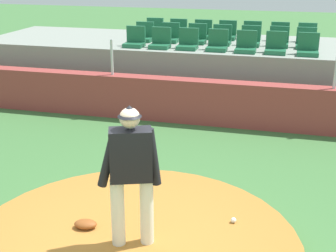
% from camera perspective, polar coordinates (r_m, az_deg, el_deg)
% --- Properties ---
extents(pitchers_mound, '(4.26, 4.26, 0.20)m').
position_cam_1_polar(pitchers_mound, '(6.15, -4.44, -14.44)').
color(pitchers_mound, '#AD6F2D').
rests_on(pitchers_mound, ground_plane).
extents(pitcher, '(0.75, 0.41, 1.79)m').
position_cam_1_polar(pitcher, '(5.57, -4.48, -4.89)').
color(pitcher, silver).
rests_on(pitcher, pitchers_mound).
extents(baseball, '(0.07, 0.07, 0.07)m').
position_cam_1_polar(baseball, '(6.49, 7.91, -11.18)').
color(baseball, white).
rests_on(baseball, pitchers_mound).
extents(fielding_glove, '(0.32, 0.24, 0.11)m').
position_cam_1_polar(fielding_glove, '(6.41, -9.92, -11.58)').
color(fielding_glove, brown).
rests_on(fielding_glove, pitchers_mound).
extents(brick_barrier, '(13.58, 0.40, 0.99)m').
position_cam_1_polar(brick_barrier, '(10.61, 4.64, 2.89)').
color(brick_barrier, '#973A37').
rests_on(brick_barrier, ground_plane).
extents(fence_post_left, '(0.06, 0.06, 0.81)m').
position_cam_1_polar(fence_post_left, '(10.98, -6.78, 8.24)').
color(fence_post_left, silver).
rests_on(fence_post_left, brick_barrier).
extents(fence_post_right, '(0.06, 0.06, 0.81)m').
position_cam_1_polar(fence_post_right, '(10.29, 19.61, 6.47)').
color(fence_post_right, silver).
rests_on(fence_post_right, brick_barrier).
extents(bleacher_platform, '(12.95, 3.31, 1.42)m').
position_cam_1_polar(bleacher_platform, '(12.86, 6.59, 6.80)').
color(bleacher_platform, gray).
rests_on(bleacher_platform, ground_plane).
extents(stadium_chair_0, '(0.48, 0.44, 0.50)m').
position_cam_1_polar(stadium_chair_0, '(12.11, -4.02, 10.27)').
color(stadium_chair_0, '#1F6240').
rests_on(stadium_chair_0, bleacher_platform).
extents(stadium_chair_1, '(0.48, 0.44, 0.50)m').
position_cam_1_polar(stadium_chair_1, '(11.89, -0.91, 10.14)').
color(stadium_chair_1, '#1F6240').
rests_on(stadium_chair_1, bleacher_platform).
extents(stadium_chair_2, '(0.48, 0.44, 0.50)m').
position_cam_1_polar(stadium_chair_2, '(11.75, 2.42, 10.01)').
color(stadium_chair_2, '#1F6240').
rests_on(stadium_chair_2, bleacher_platform).
extents(stadium_chair_3, '(0.48, 0.44, 0.50)m').
position_cam_1_polar(stadium_chair_3, '(11.62, 5.98, 9.81)').
color(stadium_chair_3, '#1F6240').
rests_on(stadium_chair_3, bleacher_platform).
extents(stadium_chair_4, '(0.48, 0.44, 0.50)m').
position_cam_1_polar(stadium_chair_4, '(11.50, 9.38, 9.56)').
color(stadium_chair_4, '#1F6240').
rests_on(stadium_chair_4, bleacher_platform).
extents(stadium_chair_5, '(0.48, 0.44, 0.50)m').
position_cam_1_polar(stadium_chair_5, '(11.48, 12.86, 9.31)').
color(stadium_chair_5, '#1F6240').
rests_on(stadium_chair_5, bleacher_platform).
extents(stadium_chair_6, '(0.48, 0.44, 0.50)m').
position_cam_1_polar(stadium_chair_6, '(11.45, 16.51, 8.98)').
color(stadium_chair_6, '#1F6240').
rests_on(stadium_chair_6, bleacher_platform).
extents(stadium_chair_7, '(0.48, 0.44, 0.50)m').
position_cam_1_polar(stadium_chair_7, '(12.91, -2.90, 10.87)').
color(stadium_chair_7, '#1F6240').
rests_on(stadium_chair_7, bleacher_platform).
extents(stadium_chair_8, '(0.48, 0.44, 0.50)m').
position_cam_1_polar(stadium_chair_8, '(12.76, 0.20, 10.79)').
color(stadium_chair_8, '#1F6240').
rests_on(stadium_chair_8, bleacher_platform).
extents(stadium_chair_9, '(0.48, 0.44, 0.50)m').
position_cam_1_polar(stadium_chair_9, '(12.59, 3.49, 10.64)').
color(stadium_chair_9, '#1F6240').
rests_on(stadium_chair_9, bleacher_platform).
extents(stadium_chair_10, '(0.48, 0.44, 0.50)m').
position_cam_1_polar(stadium_chair_10, '(12.45, 6.49, 10.45)').
color(stadium_chair_10, '#1F6240').
rests_on(stadium_chair_10, bleacher_platform).
extents(stadium_chair_11, '(0.48, 0.44, 0.50)m').
position_cam_1_polar(stadium_chair_11, '(12.36, 9.89, 10.22)').
color(stadium_chair_11, '#1F6240').
rests_on(stadium_chair_11, bleacher_platform).
extents(stadium_chair_12, '(0.48, 0.44, 0.50)m').
position_cam_1_polar(stadium_chair_12, '(12.37, 13.21, 10.00)').
color(stadium_chair_12, '#1F6240').
rests_on(stadium_chair_12, bleacher_platform).
extents(stadium_chair_13, '(0.48, 0.44, 0.50)m').
position_cam_1_polar(stadium_chair_13, '(12.33, 16.29, 9.71)').
color(stadium_chair_13, '#1F6240').
rests_on(stadium_chair_13, bleacher_platform).
extents(stadium_chair_14, '(0.48, 0.44, 0.50)m').
position_cam_1_polar(stadium_chair_14, '(13.77, -1.67, 11.44)').
color(stadium_chair_14, '#1F6240').
rests_on(stadium_chair_14, bleacher_platform).
extents(stadium_chair_15, '(0.48, 0.44, 0.50)m').
position_cam_1_polar(stadium_chair_15, '(13.55, 1.20, 11.31)').
color(stadium_chair_15, '#1F6240').
rests_on(stadium_chair_15, bleacher_platform).
extents(stadium_chair_16, '(0.48, 0.44, 0.50)m').
position_cam_1_polar(stadium_chair_16, '(13.41, 4.21, 11.17)').
color(stadium_chair_16, '#1F6240').
rests_on(stadium_chair_16, bleacher_platform).
extents(stadium_chair_17, '(0.48, 0.44, 0.50)m').
position_cam_1_polar(stadium_chair_17, '(13.31, 7.14, 11.01)').
color(stadium_chair_17, '#1F6240').
rests_on(stadium_chair_17, bleacher_platform).
extents(stadium_chair_18, '(0.48, 0.44, 0.50)m').
position_cam_1_polar(stadium_chair_18, '(13.26, 10.07, 10.83)').
color(stadium_chair_18, '#1F6240').
rests_on(stadium_chair_18, bleacher_platform).
extents(stadium_chair_19, '(0.48, 0.44, 0.50)m').
position_cam_1_polar(stadium_chair_19, '(13.20, 13.30, 10.58)').
color(stadium_chair_19, '#1F6240').
rests_on(stadium_chair_19, bleacher_platform).
extents(stadium_chair_20, '(0.48, 0.44, 0.50)m').
position_cam_1_polar(stadium_chair_20, '(13.20, 16.39, 10.31)').
color(stadium_chair_20, '#1F6240').
rests_on(stadium_chair_20, bleacher_platform).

